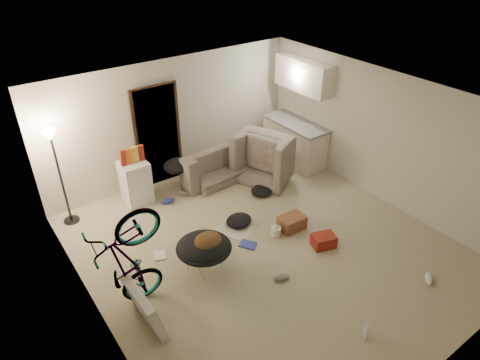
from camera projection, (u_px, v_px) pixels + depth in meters
floor at (265, 248)px, 7.18m from camera, size 5.50×6.00×0.02m
ceiling at (271, 107)px, 5.86m from camera, size 5.50×6.00×0.02m
wall_back at (173, 120)px, 8.59m from camera, size 5.50×0.02×2.50m
wall_front at (451, 309)px, 4.45m from camera, size 5.50×0.02×2.50m
wall_left at (90, 256)px, 5.14m from camera, size 0.02×6.00×2.50m
wall_right at (384, 138)px, 7.90m from camera, size 0.02×6.00×2.50m
doorway at (157, 136)px, 8.49m from camera, size 0.85×0.10×2.04m
door_trim at (158, 137)px, 8.47m from camera, size 0.97×0.04×2.10m
floor_lamp at (56, 158)px, 7.12m from camera, size 0.28×0.28×1.81m
kitchen_counter at (294, 142)px, 9.54m from camera, size 0.60×1.50×0.88m
counter_top at (296, 123)px, 9.30m from camera, size 0.64×1.54×0.04m
kitchen_uppers at (304, 75)px, 8.81m from camera, size 0.38×1.40×0.65m
sofa at (218, 163)px, 9.06m from camera, size 1.93×0.84×0.55m
armchair at (271, 157)px, 9.07m from camera, size 1.40×1.48×0.76m
bicycle at (132, 284)px, 5.82m from camera, size 1.81×0.87×1.02m
book_asset at (366, 341)px, 5.57m from camera, size 0.30×0.29×0.02m
mini_fridge at (136, 182)px, 8.14m from camera, size 0.50×0.50×0.84m
snack_box_0 at (123, 158)px, 7.76m from camera, size 0.11×0.08×0.30m
snack_box_1 at (129, 156)px, 7.82m from camera, size 0.12×0.10×0.30m
snack_box_2 at (135, 154)px, 7.88m from camera, size 0.11×0.08×0.30m
snack_box_3 at (141, 152)px, 7.94m from camera, size 0.12×0.10×0.30m
saucer_chair at (204, 252)px, 6.54m from camera, size 0.86×0.86×0.61m
hoodie at (207, 242)px, 6.45m from camera, size 0.58×0.52×0.22m
sofa_drape at (177, 166)px, 8.44m from camera, size 0.62×0.53×0.28m
tv_box at (142, 304)px, 5.71m from camera, size 0.26×0.97×0.65m
drink_case_a at (292, 223)px, 7.54m from camera, size 0.46×0.34×0.26m
drink_case_b at (324, 241)px, 7.15m from camera, size 0.44×0.38×0.22m
juicer at (276, 231)px, 7.39m from camera, size 0.17×0.17×0.25m
newspaper at (235, 229)px, 7.58m from camera, size 0.69×0.76×0.01m
book_blue at (248, 245)px, 7.21m from camera, size 0.31×0.33×0.03m
book_white at (160, 255)px, 6.99m from camera, size 0.26×0.29×0.02m
shoe_0 at (168, 201)px, 8.26m from camera, size 0.26×0.12×0.09m
shoe_1 at (183, 193)px, 8.50m from camera, size 0.22×0.26×0.09m
shoe_3 at (281, 278)px, 6.50m from camera, size 0.28×0.19×0.10m
shoe_4 at (429, 278)px, 6.49m from camera, size 0.30×0.26×0.11m
clothes_lump_a at (239, 221)px, 7.68m from camera, size 0.57×0.51×0.16m
clothes_lump_b at (262, 191)px, 8.53m from camera, size 0.60×0.57×0.14m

